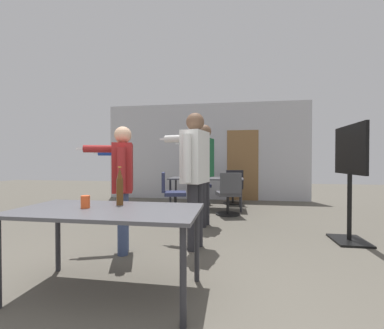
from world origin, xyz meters
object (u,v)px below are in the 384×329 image
Objects in this scene: person_left_plaid at (204,164)px; office_chair_side_rolled at (229,196)px; office_chair_near_pushed at (233,188)px; person_far_watching at (194,167)px; office_chair_far_left at (200,187)px; person_center_tall at (122,177)px; drink_cup at (85,202)px; beer_bottle at (120,187)px; tv_screen at (350,171)px; office_chair_mid_tucked at (172,195)px; person_right_polo at (120,170)px.

person_left_plaid is 1.97× the size of office_chair_side_rolled.
office_chair_side_rolled is 1.42m from office_chair_near_pushed.
person_far_watching is at bearing -108.91° from office_chair_near_pushed.
person_left_plaid is 2.43m from office_chair_far_left.
person_center_tall reaches higher than office_chair_far_left.
drink_cup is at bearing 61.02° from office_chair_far_left.
person_far_watching is 3.56m from office_chair_far_left.
person_center_tall is 0.84m from beer_bottle.
tv_screen reaches higher than office_chair_mid_tucked.
office_chair_near_pushed is (1.34, 1.42, 0.01)m from office_chair_mid_tucked.
tv_screen is 2.25m from person_far_watching.
person_right_polo is 2.37m from office_chair_side_rolled.
person_left_plaid is 16.36× the size of drink_cup.
person_center_tall reaches higher than office_chair_mid_tucked.
person_far_watching is at bearing 58.25° from drink_cup.
office_chair_side_rolled reaches higher than drink_cup.
office_chair_side_rolled is 1.00× the size of office_chair_near_pushed.
person_left_plaid reaches higher than tv_screen.
person_left_plaid reaches higher than person_far_watching.
person_right_polo is 2.32m from office_chair_far_left.
office_chair_near_pushed is at bearing -39.78° from person_center_tall.
beer_bottle is at bearing 38.71° from drink_cup.
person_center_tall is at bearing 58.43° from office_chair_far_left.
beer_bottle is (-0.98, -3.18, 0.49)m from office_chair_side_rolled.
tv_screen is 3.38m from office_chair_mid_tucked.
person_right_polo reaches higher than office_chair_far_left.
tv_screen is at bearing -54.82° from office_chair_side_rolled.
beer_bottle is (-0.55, -1.08, -0.17)m from person_far_watching.
office_chair_near_pushed is at bearing 0.09° from person_left_plaid.
person_right_polo is at bearing 114.52° from beer_bottle.
person_center_tall is 1.74× the size of office_chair_near_pushed.
person_right_polo is 4.39× the size of beer_bottle.
tv_screen is 0.93× the size of person_far_watching.
person_left_plaid is at bearing -128.95° from office_chair_side_rolled.
person_left_plaid is 1.97m from person_right_polo.
person_far_watching is at bearing -74.53° from tv_screen.
drink_cup is at bearing -115.71° from office_chair_near_pushed.
person_right_polo is 14.50× the size of drink_cup.
office_chair_mid_tucked is at bearing 34.26° from person_far_watching.
office_chair_side_rolled is at bearing 72.88° from beer_bottle.
beer_bottle is (0.25, -3.17, 0.50)m from office_chair_mid_tucked.
person_far_watching is at bearing -166.92° from person_left_plaid.
office_chair_near_pushed is at bearing 71.71° from office_chair_side_rolled.
person_center_tall is at bearing 112.83° from beer_bottle.
tv_screen is at bearing -121.62° from person_right_polo.
person_left_plaid is at bearing 27.93° from office_chair_mid_tucked.
person_left_plaid is 1.00× the size of person_far_watching.
person_center_tall reaches higher than office_chair_side_rolled.
person_far_watching is at bearing -89.91° from person_center_tall.
tv_screen is 4.20m from person_right_polo.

